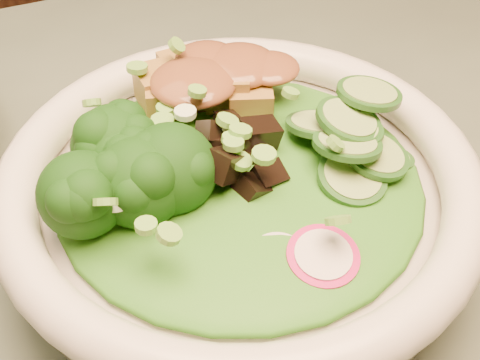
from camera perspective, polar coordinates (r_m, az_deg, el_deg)
name	(u,v)px	position (r m, az deg, el deg)	size (l,w,h in m)	color
dining_table	(271,316)	(0.58, 2.63, -11.55)	(1.20, 0.80, 0.75)	black
salad_bowl	(240,204)	(0.44, 0.00, -2.07)	(0.31, 0.31, 0.08)	silver
lettuce_bed	(240,179)	(0.42, 0.00, 0.10)	(0.23, 0.23, 0.03)	#1F6615
broccoli_florets	(124,179)	(0.40, -9.85, 0.07)	(0.09, 0.08, 0.05)	black
radish_slices	(281,262)	(0.37, 3.54, -6.99)	(0.13, 0.05, 0.02)	#B40D54
cucumber_slices	(353,143)	(0.43, 9.66, 3.10)	(0.08, 0.08, 0.04)	#93B464
mushroom_heap	(234,145)	(0.42, -0.48, 3.02)	(0.08, 0.08, 0.05)	black
tofu_cubes	(216,95)	(0.47, -2.05, 7.29)	(0.10, 0.07, 0.04)	olive
peanut_sauce	(216,77)	(0.46, -2.10, 8.80)	(0.08, 0.06, 0.02)	brown
scallion_garnish	(240,145)	(0.40, 0.00, 3.04)	(0.22, 0.22, 0.03)	#6BAE3D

